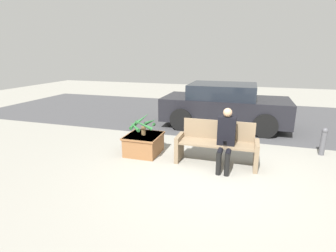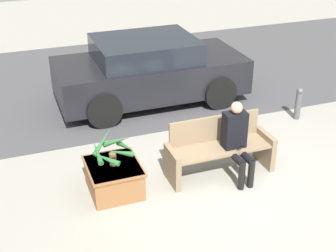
% 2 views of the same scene
% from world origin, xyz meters
% --- Properties ---
extents(ground_plane, '(30.00, 30.00, 0.00)m').
position_xyz_m(ground_plane, '(0.00, 0.00, 0.00)').
color(ground_plane, gray).
extents(road_surface, '(20.00, 6.00, 0.01)m').
position_xyz_m(road_surface, '(0.00, 5.23, 0.00)').
color(road_surface, '#424244').
rests_on(road_surface, ground_plane).
extents(bench, '(1.75, 0.56, 0.92)m').
position_xyz_m(bench, '(-0.02, 0.59, 0.44)').
color(bench, '#7A664C').
rests_on(bench, ground_plane).
extents(person_seated, '(0.37, 0.64, 1.28)m').
position_xyz_m(person_seated, '(0.18, 0.39, 0.70)').
color(person_seated, black).
rests_on(person_seated, ground_plane).
extents(planter_box, '(0.80, 0.88, 0.47)m').
position_xyz_m(planter_box, '(-1.76, 0.65, 0.25)').
color(planter_box, brown).
rests_on(planter_box, ground_plane).
extents(potted_plant, '(0.69, 0.70, 0.50)m').
position_xyz_m(potted_plant, '(-1.77, 0.65, 0.73)').
color(potted_plant, brown).
rests_on(potted_plant, planter_box).
extents(parked_car, '(3.99, 1.98, 1.41)m').
position_xyz_m(parked_car, '(-0.18, 3.71, 0.71)').
color(parked_car, black).
rests_on(parked_car, ground_plane).
extents(bollard_post, '(0.14, 0.14, 0.67)m').
position_xyz_m(bollard_post, '(2.34, 1.82, 0.36)').
color(bollard_post, '#4C4C51').
rests_on(bollard_post, ground_plane).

